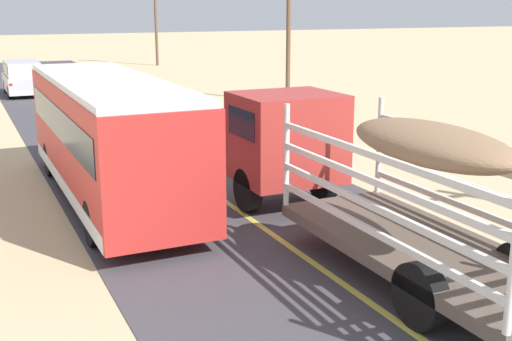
{
  "coord_description": "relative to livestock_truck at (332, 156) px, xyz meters",
  "views": [
    {
      "loc": [
        -6.14,
        -3.23,
        5.03
      ],
      "look_at": [
        0.0,
        10.0,
        1.3
      ],
      "focal_mm": 45.45,
      "sensor_mm": 36.0,
      "label": 1
    }
  ],
  "objects": [
    {
      "name": "power_pole_far",
      "position": [
        8.64,
        42.87,
        2.92
      ],
      "size": [
        2.2,
        0.24,
        8.83
      ],
      "color": "brown",
      "rests_on": "ground"
    },
    {
      "name": "car_far",
      "position": [
        -3.88,
        27.55,
        -0.7
      ],
      "size": [
        1.9,
        4.62,
        1.93
      ],
      "color": "silver",
      "rests_on": "road_surface"
    },
    {
      "name": "livestock_truck",
      "position": [
        0.0,
        0.0,
        0.0
      ],
      "size": [
        2.53,
        9.7,
        3.02
      ],
      "color": "#B2332D",
      "rests_on": "road_surface"
    },
    {
      "name": "power_pole_mid",
      "position": [
        8.64,
        18.6,
        2.61
      ],
      "size": [
        2.2,
        0.24,
        8.21
      ],
      "color": "brown",
      "rests_on": "ground"
    },
    {
      "name": "bus",
      "position": [
        -3.94,
        4.64,
        -0.04
      ],
      "size": [
        2.54,
        10.0,
        3.21
      ],
      "color": "red",
      "rests_on": "road_surface"
    }
  ]
}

